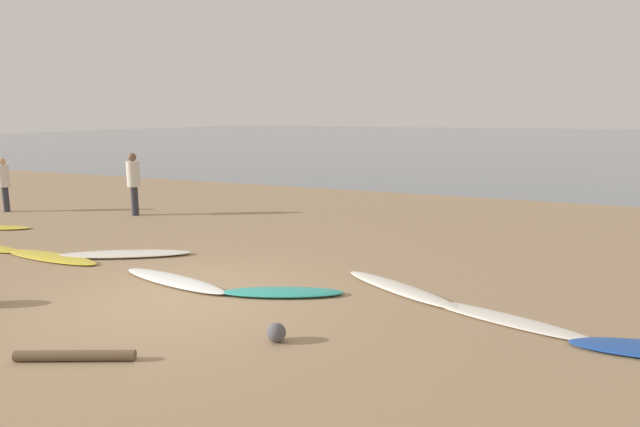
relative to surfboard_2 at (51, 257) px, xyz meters
The scene contains 12 objects.
ground_plane 9.87m from the surfboard_2, 66.98° to the left, with size 120.00×120.00×0.20m, color #997C5B.
ocean_water 61.89m from the surfboard_2, 86.43° to the left, with size 140.00×100.00×0.01m, color slate.
surfboard_2 is the anchor object (origin of this frame).
surfboard_3 1.40m from the surfboard_2, 31.42° to the left, with size 2.67×0.57×0.10m, color silver.
surfboard_4 3.29m from the surfboard_2, ahead, with size 2.41×0.49×0.10m, color white.
surfboard_5 5.25m from the surfboard_2, ahead, with size 1.95×0.50×0.09m, color teal.
surfboard_6 6.96m from the surfboard_2, ahead, with size 2.43×0.45×0.09m, color silver.
surfboard_7 8.59m from the surfboard_2, ahead, with size 2.41×0.45×0.06m, color silver.
person_0 4.86m from the surfboard_2, 112.67° to the left, with size 0.36×0.36×1.76m.
person_1 6.66m from the surfboard_2, 149.96° to the left, with size 0.32×0.32×1.58m.
driftwood_log 5.21m from the surfboard_2, 37.44° to the right, with size 0.13×0.13×1.39m, color brown.
beach_rock_far 6.27m from the surfboard_2, 16.09° to the right, with size 0.24×0.24×0.24m, color #4F4C51.
Camera 1 is at (5.31, -6.55, 2.83)m, focal length 30.75 mm.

